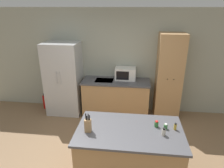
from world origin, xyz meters
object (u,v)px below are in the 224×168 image
(microwave, at_px, (125,74))
(refrigerator, at_px, (64,79))
(spice_bottle_short_red, at_px, (156,124))
(fire_extinguisher, at_px, (45,102))
(spice_bottle_green_herb, at_px, (175,127))
(knife_block, at_px, (88,125))
(spice_bottle_amber_oil, at_px, (164,132))
(spice_bottle_tall_dark, at_px, (166,126))
(pantry_cabinet, at_px, (169,77))

(microwave, bearing_deg, refrigerator, -174.58)
(spice_bottle_short_red, bearing_deg, fire_extinguisher, 144.26)
(spice_bottle_green_herb, height_order, fire_extinguisher, spice_bottle_green_herb)
(knife_block, height_order, spice_bottle_amber_oil, knife_block)
(spice_bottle_short_red, bearing_deg, spice_bottle_tall_dark, -17.48)
(pantry_cabinet, bearing_deg, spice_bottle_amber_oil, -99.67)
(spice_bottle_tall_dark, bearing_deg, pantry_cabinet, 80.90)
(knife_block, height_order, spice_bottle_tall_dark, knife_block)
(knife_block, height_order, spice_bottle_short_red, knife_block)
(microwave, bearing_deg, spice_bottle_amber_oil, -73.52)
(spice_bottle_short_red, bearing_deg, knife_block, -166.17)
(refrigerator, height_order, spice_bottle_amber_oil, refrigerator)
(spice_bottle_tall_dark, height_order, spice_bottle_green_herb, spice_bottle_green_herb)
(microwave, distance_m, fire_extinguisher, 2.33)
(spice_bottle_green_herb, bearing_deg, microwave, 112.16)
(spice_bottle_tall_dark, distance_m, spice_bottle_short_red, 0.14)
(knife_block, relative_size, fire_extinguisher, 0.67)
(spice_bottle_tall_dark, distance_m, spice_bottle_green_herb, 0.14)
(refrigerator, bearing_deg, spice_bottle_green_herb, -39.17)
(microwave, distance_m, spice_bottle_tall_dark, 2.21)
(pantry_cabinet, bearing_deg, knife_block, -123.22)
(refrigerator, xyz_separation_m, pantry_cabinet, (2.58, 0.07, 0.12))
(spice_bottle_short_red, distance_m, spice_bottle_amber_oil, 0.22)
(refrigerator, relative_size, spice_bottle_green_herb, 16.83)
(microwave, relative_size, spice_bottle_amber_oil, 4.36)
(pantry_cabinet, bearing_deg, microwave, 175.98)
(refrigerator, xyz_separation_m, spice_bottle_amber_oil, (2.21, -2.11, 0.06))
(spice_bottle_tall_dark, relative_size, spice_bottle_green_herb, 0.77)
(refrigerator, bearing_deg, spice_bottle_short_red, -41.83)
(spice_bottle_green_herb, bearing_deg, fire_extinguisher, 146.11)
(pantry_cabinet, bearing_deg, fire_extinguisher, 179.96)
(spice_bottle_short_red, xyz_separation_m, spice_bottle_green_herb, (0.27, -0.05, 0.01))
(microwave, distance_m, spice_bottle_short_red, 2.13)
(fire_extinguisher, bearing_deg, refrigerator, -6.92)
(spice_bottle_green_herb, bearing_deg, spice_bottle_tall_dark, 177.13)
(pantry_cabinet, relative_size, microwave, 4.10)
(pantry_cabinet, xyz_separation_m, fire_extinguisher, (-3.20, 0.00, -0.84))
(knife_block, xyz_separation_m, spice_bottle_green_herb, (1.27, 0.20, -0.06))
(refrigerator, height_order, spice_bottle_tall_dark, refrigerator)
(spice_bottle_amber_oil, xyz_separation_m, fire_extinguisher, (-2.83, 2.19, -0.77))
(pantry_cabinet, distance_m, spice_bottle_tall_dark, 2.04)
(spice_bottle_amber_oil, height_order, fire_extinguisher, spice_bottle_amber_oil)
(microwave, distance_m, knife_block, 2.33)
(pantry_cabinet, height_order, spice_bottle_tall_dark, pantry_cabinet)
(knife_block, relative_size, spice_bottle_green_herb, 2.71)
(microwave, xyz_separation_m, spice_bottle_amber_oil, (0.67, -2.26, -0.09))
(refrigerator, bearing_deg, microwave, 5.42)
(spice_bottle_tall_dark, bearing_deg, spice_bottle_amber_oil, -106.39)
(knife_block, xyz_separation_m, spice_bottle_short_red, (1.00, 0.25, -0.06))
(microwave, xyz_separation_m, spice_bottle_tall_dark, (0.72, -2.09, -0.11))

